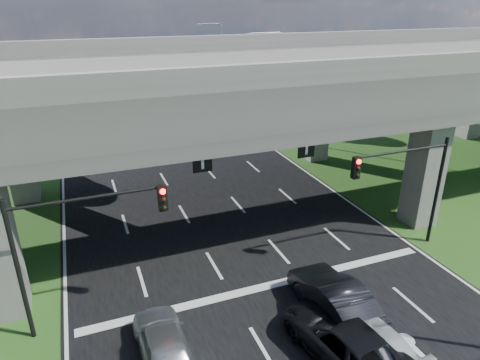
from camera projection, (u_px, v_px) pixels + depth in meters
ground at (304, 337)px, 16.95m from camera, size 160.00×160.00×0.00m
road at (222, 223)px, 25.52m from camera, size 18.00×120.00×0.03m
overpass at (208, 84)px, 24.15m from camera, size 80.00×15.00×10.00m
signal_right at (408, 177)px, 21.31m from camera, size 5.76×0.54×6.00m
signal_left at (76, 235)px, 16.08m from camera, size 5.76×0.54×6.00m
streetlight_far at (276, 77)px, 38.63m from camera, size 3.38×0.25×10.00m
streetlight_beyond at (219, 57)px, 52.36m from camera, size 3.38×0.25×10.00m
tree_left_far at (13, 71)px, 46.63m from camera, size 4.80×4.80×8.32m
tree_right_near at (284, 83)px, 43.58m from camera, size 4.20×4.20×7.28m
tree_right_mid at (276, 73)px, 51.57m from camera, size 3.91×3.90×6.76m
tree_right_far at (223, 61)px, 56.84m from camera, size 4.50×4.50×7.80m
car_silver at (163, 344)px, 15.57m from camera, size 1.82×4.48×1.52m
car_dark at (335, 299)px, 17.72m from camera, size 1.85×5.21×1.71m
car_white at (367, 337)px, 16.00m from camera, size 2.45×4.88×1.36m
car_trailing at (346, 341)px, 15.63m from camera, size 3.30×5.94×1.57m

